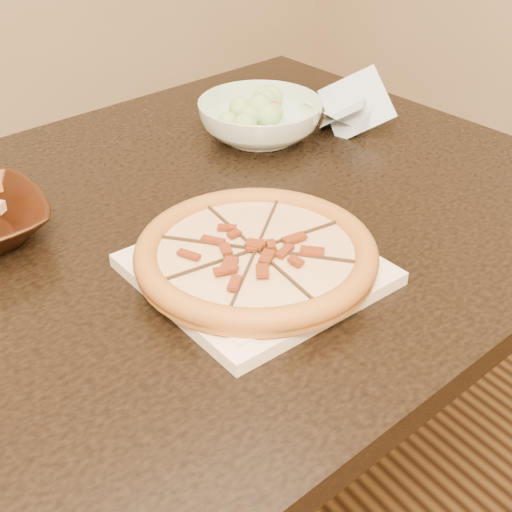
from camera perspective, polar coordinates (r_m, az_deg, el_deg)
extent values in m
cube|color=black|center=(1.03, -9.49, 0.20)|extent=(1.54, 1.08, 0.04)
cylinder|color=black|center=(1.79, 4.31, 2.16)|extent=(0.07, 0.07, 0.71)
cube|color=#FFE9D0|center=(0.93, 0.00, -1.08)|extent=(0.30, 0.30, 0.02)
cube|color=#FFE9D0|center=(0.92, 0.00, -0.52)|extent=(0.25, 0.25, 0.00)
cylinder|color=#B58432|center=(0.92, 0.00, -0.10)|extent=(0.31, 0.31, 0.01)
torus|color=#B58432|center=(0.92, 0.00, 0.31)|extent=(0.32, 0.32, 0.03)
cylinder|color=#FFD995|center=(0.92, 0.00, 0.26)|extent=(0.25, 0.25, 0.01)
cube|color=#312316|center=(0.91, 0.00, 0.52)|extent=(0.02, 0.31, 0.01)
cube|color=#312316|center=(0.91, 0.00, 0.52)|extent=(0.21, 0.23, 0.01)
cube|color=#312316|center=(0.91, 0.00, 0.52)|extent=(0.31, 0.02, 0.01)
cube|color=#312316|center=(0.91, 0.00, 0.52)|extent=(0.23, 0.21, 0.01)
cube|color=maroon|center=(0.92, 1.19, 1.08)|extent=(0.02, 0.02, 0.00)
cube|color=maroon|center=(0.95, 2.03, 1.98)|extent=(0.03, 0.02, 0.00)
cube|color=maroon|center=(0.98, 1.81, 3.06)|extent=(0.03, 0.02, 0.00)
cube|color=maroon|center=(0.94, 0.15, 1.71)|extent=(0.03, 0.03, 0.00)
cube|color=maroon|center=(0.96, -0.84, 2.58)|extent=(0.02, 0.03, 0.00)
cube|color=maroon|center=(0.98, -2.75, 3.11)|extent=(0.02, 0.02, 0.00)
cube|color=maroon|center=(0.93, -1.86, 1.54)|extent=(0.02, 0.03, 0.00)
cube|color=maroon|center=(0.94, -3.91, 1.55)|extent=(0.02, 0.03, 0.00)
cube|color=maroon|center=(0.92, -6.08, 0.93)|extent=(0.03, 0.03, 0.00)
cube|color=maroon|center=(0.90, -2.99, 0.29)|extent=(0.03, 0.02, 0.00)
cube|color=maroon|center=(0.88, -4.31, -0.76)|extent=(0.02, 0.02, 0.00)
cube|color=maroon|center=(0.89, -1.16, -0.06)|extent=(0.03, 0.02, 0.00)
cube|color=maroon|center=(0.87, -1.44, -1.22)|extent=(0.03, 0.02, 0.00)
cube|color=maroon|center=(0.84, -0.45, -2.51)|extent=(0.03, 0.03, 0.00)
cube|color=maroon|center=(0.88, 0.56, -0.58)|extent=(0.02, 0.03, 0.00)
cube|color=maroon|center=(0.87, 2.28, -1.34)|extent=(0.02, 0.02, 0.00)
cube|color=maroon|center=(0.86, 4.80, -1.54)|extent=(0.02, 0.03, 0.00)
cube|color=maroon|center=(0.90, 2.68, 0.08)|extent=(0.02, 0.03, 0.00)
cube|color=maroon|center=(0.91, 4.68, 0.48)|extent=(0.03, 0.03, 0.00)
cube|color=maroon|center=(0.92, 1.51, 0.88)|extent=(0.03, 0.02, 0.00)
imported|color=white|center=(1.30, 0.33, 10.84)|extent=(0.23, 0.23, 0.07)
sphere|color=#BAE090|center=(1.28, 0.33, 13.01)|extent=(0.04, 0.04, 0.04)
sphere|color=#BAE090|center=(1.30, 0.79, 13.30)|extent=(0.04, 0.04, 0.04)
sphere|color=#BAE090|center=(1.32, 0.44, 13.65)|extent=(0.04, 0.04, 0.04)
sphere|color=#BAE090|center=(1.29, 0.13, 13.18)|extent=(0.04, 0.04, 0.04)
sphere|color=#BAE090|center=(1.30, -0.77, 13.35)|extent=(0.04, 0.04, 0.04)
sphere|color=#BAE090|center=(1.28, 0.22, 13.02)|extent=(0.04, 0.04, 0.04)
sphere|color=#BAE090|center=(1.28, -0.73, 12.95)|extent=(0.04, 0.04, 0.04)
sphere|color=#BAE090|center=(1.26, -1.36, 12.60)|extent=(0.04, 0.04, 0.04)
sphere|color=#BAE090|center=(1.27, 0.01, 12.81)|extent=(0.04, 0.04, 0.04)
sphere|color=#BAE090|center=(1.25, 0.24, 12.44)|extent=(0.04, 0.04, 0.04)
sphere|color=#BAE090|center=(1.28, 0.42, 12.94)|extent=(0.04, 0.04, 0.04)
sphere|color=#BAE090|center=(1.27, 1.23, 12.73)|extent=(0.04, 0.04, 0.04)
sphere|color=#BAE090|center=(1.27, 2.42, 12.79)|extent=(0.04, 0.04, 0.04)
sphere|color=#BAE090|center=(1.29, 1.09, 13.05)|extent=(0.04, 0.04, 0.04)
cube|color=#DD5334|center=(1.32, 0.72, 13.15)|extent=(0.02, 0.02, 0.01)
cube|color=#DD5334|center=(1.30, -0.97, 12.93)|extent=(0.02, 0.02, 0.01)
cube|color=#DD5334|center=(1.27, -0.89, 12.29)|extent=(0.02, 0.02, 0.01)
cube|color=#DD5334|center=(1.26, 0.91, 12.12)|extent=(0.02, 0.02, 0.01)
cube|color=#DD5334|center=(1.29, 1.88, 12.66)|extent=(0.02, 0.02, 0.01)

